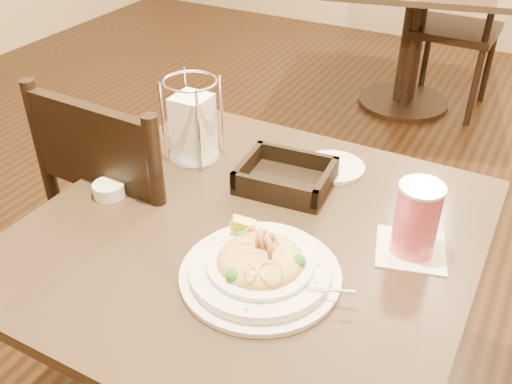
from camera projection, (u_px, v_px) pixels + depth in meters
The scene contains 10 objects.
main_table at pixel (252, 306), 1.32m from camera, with size 0.90×0.90×0.72m.
background_table at pixel (415, 21), 3.10m from camera, with size 1.07×1.07×0.72m.
dining_chair_near at pixel (145, 225), 1.56m from camera, with size 0.44×0.44×0.93m.
dining_chair_far at pixel (456, 24), 3.04m from camera, with size 0.43×0.43×0.93m.
pasta_bowl at pixel (260, 266), 1.05m from camera, with size 0.34×0.30×0.10m.
drink_glass at pixel (416, 220), 1.09m from camera, with size 0.17×0.17×0.15m.
bread_basket at pixel (286, 178), 1.32m from camera, with size 0.22×0.19×0.06m.
napkin_caddy at pixel (193, 125), 1.39m from camera, with size 0.13×0.13×0.21m.
side_plate at pixel (333, 167), 1.39m from camera, with size 0.15×0.15×0.01m, color white.
butter_ramekin at pixel (109, 190), 1.29m from camera, with size 0.07×0.07×0.03m, color white.
Camera 1 is at (0.46, -0.83, 1.44)m, focal length 40.00 mm.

